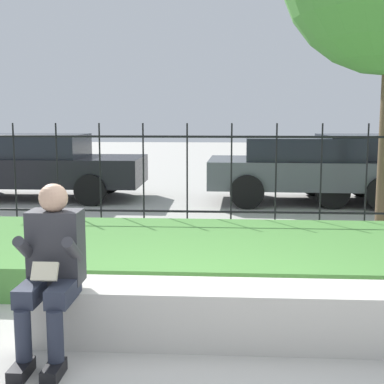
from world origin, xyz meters
name	(u,v)px	position (x,y,z in m)	size (l,w,h in m)	color
ground_plane	(194,341)	(0.00, 0.00, 0.00)	(60.00, 60.00, 0.00)	#B2AFA8
stone_bench	(229,317)	(0.27, 0.00, 0.20)	(3.07, 0.48, 0.44)	beige
person_seated_reader	(52,264)	(-1.01, -0.27, 0.67)	(0.42, 0.73, 1.24)	black
grass_berm	(204,255)	(0.00, 1.94, 0.17)	(8.42, 2.48, 0.34)	#4C893D
iron_fence	(209,176)	(0.00, 3.80, 0.85)	(6.42, 0.03, 1.61)	black
car_parked_left	(30,164)	(-3.83, 6.93, 0.71)	(4.62, 1.93, 1.33)	black
car_parked_center	(307,167)	(1.85, 6.76, 0.70)	(4.01, 2.07, 1.29)	#4C5156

